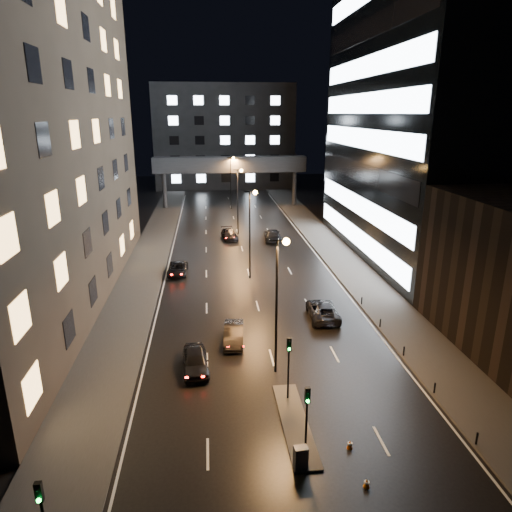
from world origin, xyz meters
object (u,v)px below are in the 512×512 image
object	(u,v)px
car_toward_a	(323,310)
car_away_d	(229,234)
car_away_c	(178,269)
car_toward_b	(272,235)
utility_cabinet	(301,457)
car_away_b	(234,334)
car_away_a	(195,361)

from	to	relation	value
car_toward_a	car_away_d	bearing A→B (deg)	-72.77
car_away_c	car_away_d	xyz separation A→B (m)	(6.84, 15.18, 0.06)
car_toward_a	car_toward_b	distance (m)	27.32
utility_cabinet	car_away_d	bearing A→B (deg)	85.65
car_toward_b	car_away_b	bearing A→B (deg)	80.33
car_away_a	car_away_b	distance (m)	5.02
car_away_c	utility_cabinet	size ratio (longest dim) A/B	3.75
car_away_b	car_away_c	bearing A→B (deg)	112.25
car_toward_a	utility_cabinet	world-z (taller)	car_toward_a
car_away_d	car_toward_b	xyz separation A→B (m)	(6.35, -1.39, 0.10)
car_away_a	car_toward_a	distance (m)	13.94
car_away_c	utility_cabinet	distance (m)	32.96
car_away_b	car_toward_b	size ratio (longest dim) A/B	0.80
car_toward_a	car_toward_b	size ratio (longest dim) A/B	0.98
car_away_a	car_toward_a	world-z (taller)	car_away_a
car_away_a	utility_cabinet	size ratio (longest dim) A/B	3.60
car_toward_a	car_toward_b	xyz separation A→B (m)	(-0.84, 27.31, 0.05)
car_toward_a	car_toward_b	world-z (taller)	car_toward_b
car_away_b	car_away_c	xyz separation A→B (m)	(-5.57, 17.40, -0.08)
car_toward_b	utility_cabinet	size ratio (longest dim) A/B	4.46
car_away_c	car_away_b	bearing A→B (deg)	-70.83
car_away_d	car_toward_b	size ratio (longest dim) A/B	0.88
car_away_d	car_toward_a	distance (m)	29.59
car_away_c	car_away_a	bearing A→B (deg)	-81.87
car_toward_b	car_away_d	bearing A→B (deg)	-8.31
car_away_c	car_toward_a	bearing A→B (deg)	-42.53
car_away_c	car_away_d	world-z (taller)	car_away_d
car_away_c	car_toward_a	distance (m)	19.49
car_away_a	car_toward_b	world-z (taller)	car_toward_b
car_away_b	utility_cabinet	size ratio (longest dim) A/B	3.57
car_away_a	car_toward_a	size ratio (longest dim) A/B	0.83
car_away_b	car_toward_a	distance (m)	9.31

